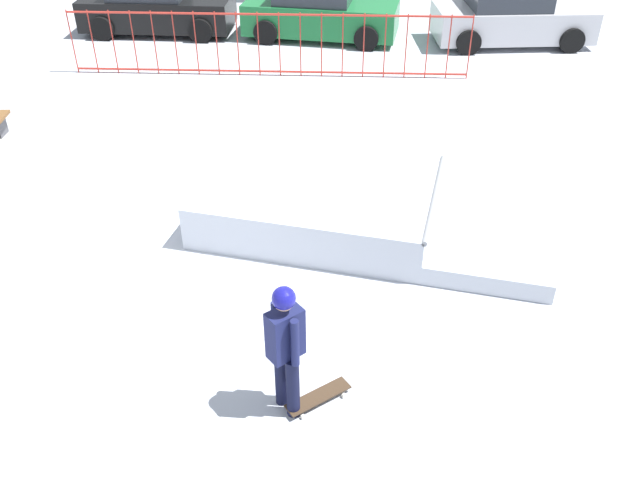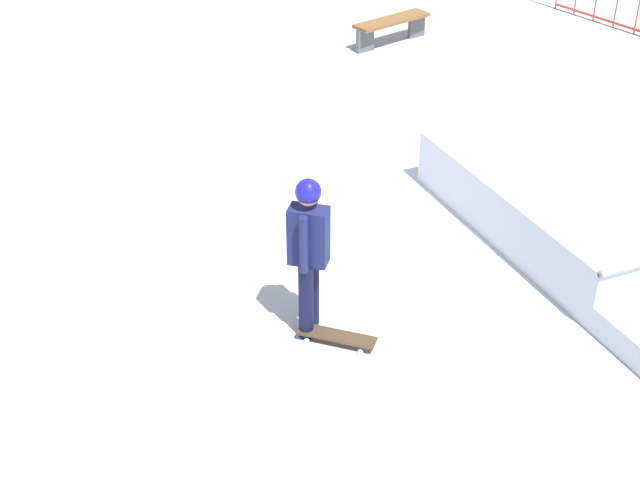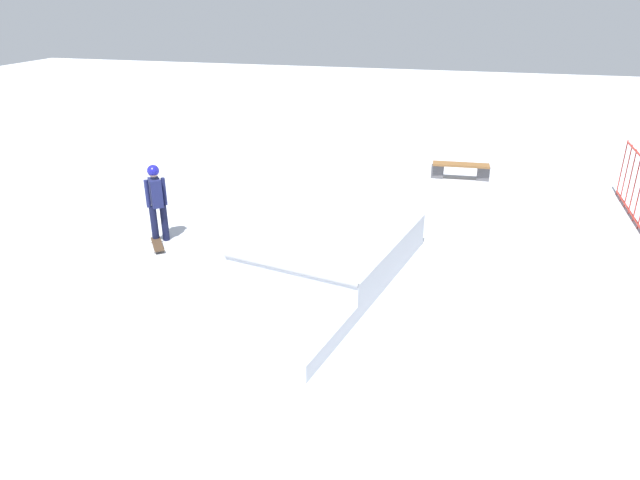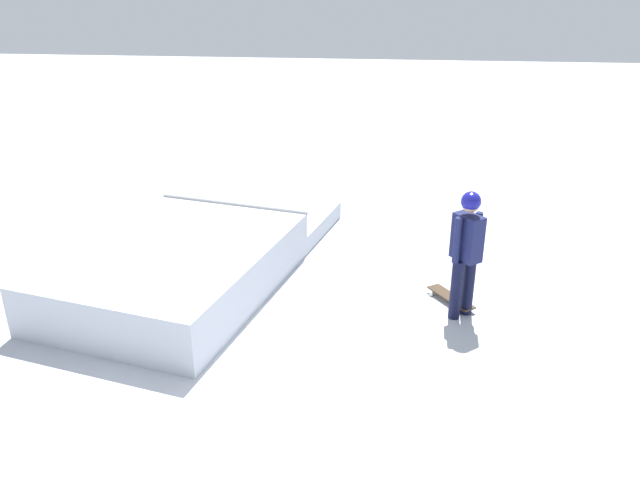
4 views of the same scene
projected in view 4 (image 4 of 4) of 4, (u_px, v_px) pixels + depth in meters
The scene contains 4 objects.
ground_plane at pixel (231, 351), 7.36m from camera, with size 60.00×60.00×0.00m, color #B2B7C1.
skate_ramp at pixel (194, 258), 9.08m from camera, with size 5.82×3.67×0.74m.
skater at pixel (467, 246), 7.75m from camera, with size 0.43×0.41×1.73m.
skateboard at pixel (451, 298), 8.43m from camera, with size 0.77×0.63×0.09m.
Camera 4 is at (-6.07, -1.85, 4.09)m, focal length 34.41 mm.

